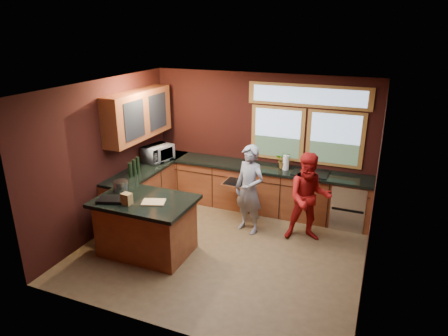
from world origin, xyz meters
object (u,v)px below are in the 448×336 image
Objects in this scene: island at (146,226)px; person_grey at (249,189)px; cutting_board at (154,202)px; stock_pot at (121,186)px; person_red at (309,198)px.

island is 0.96× the size of person_grey.
cutting_board is 0.78m from stock_pot.
cutting_board is at bearing -14.93° from stock_pot.
person_red is at bearing 25.38° from person_grey.
island is at bearing -15.26° from stock_pot.
person_grey is 6.73× the size of stock_pot.
person_grey is (1.31, 1.32, 0.33)m from island.
stock_pot is at bearing -173.68° from person_red.
cutting_board is (-2.15, -1.46, 0.17)m from person_red.
person_red is (1.04, 0.09, -0.02)m from person_grey.
stock_pot is at bearing -127.74° from person_grey.
person_grey is 2.21m from stock_pot.
person_red reaches higher than cutting_board.
person_grey is at bearing 32.09° from stock_pot.
person_red is (2.35, 1.41, 0.31)m from island.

